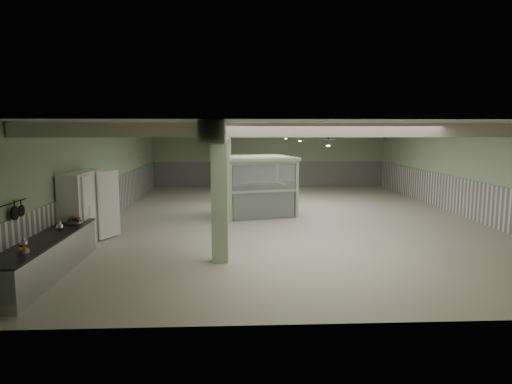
{
  "coord_description": "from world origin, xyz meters",
  "views": [
    {
      "loc": [
        -2.11,
        -17.64,
        3.42
      ],
      "look_at": [
        -1.38,
        -2.11,
        1.3
      ],
      "focal_mm": 32.0,
      "sensor_mm": 36.0,
      "label": 1
    }
  ],
  "objects_px": {
    "guard_booth": "(256,175)",
    "filing_cabinet": "(292,198)",
    "prep_counter": "(47,257)",
    "walkin_cooler": "(84,208)"
  },
  "relations": [
    {
      "from": "filing_cabinet",
      "to": "prep_counter",
      "type": "bearing_deg",
      "value": -119.14
    },
    {
      "from": "guard_booth",
      "to": "filing_cabinet",
      "type": "height_order",
      "value": "guard_booth"
    },
    {
      "from": "guard_booth",
      "to": "filing_cabinet",
      "type": "relative_size",
      "value": 2.47
    },
    {
      "from": "guard_booth",
      "to": "filing_cabinet",
      "type": "xyz_separation_m",
      "value": [
        1.48,
        -0.09,
        -0.93
      ]
    },
    {
      "from": "prep_counter",
      "to": "walkin_cooler",
      "type": "bearing_deg",
      "value": 91.6
    },
    {
      "from": "walkin_cooler",
      "to": "filing_cabinet",
      "type": "xyz_separation_m",
      "value": [
        6.84,
        4.55,
        -0.4
      ]
    },
    {
      "from": "prep_counter",
      "to": "walkin_cooler",
      "type": "xyz_separation_m",
      "value": [
        -0.08,
        3.0,
        0.64
      ]
    },
    {
      "from": "prep_counter",
      "to": "walkin_cooler",
      "type": "height_order",
      "value": "walkin_cooler"
    },
    {
      "from": "filing_cabinet",
      "to": "walkin_cooler",
      "type": "bearing_deg",
      "value": -133.69
    },
    {
      "from": "filing_cabinet",
      "to": "guard_booth",
      "type": "bearing_deg",
      "value": -170.99
    }
  ]
}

